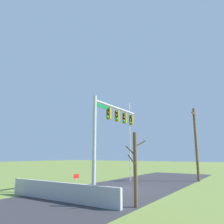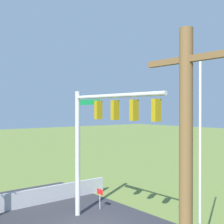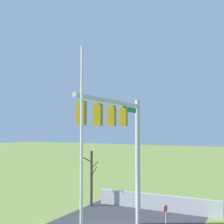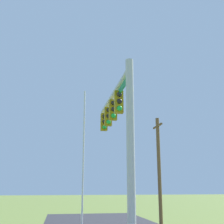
# 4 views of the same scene
# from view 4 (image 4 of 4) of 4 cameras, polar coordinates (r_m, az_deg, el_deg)

# --- Properties ---
(signal_mast) EXTENTS (6.66, 0.40, 7.05)m
(signal_mast) POSITION_cam_4_polar(r_m,az_deg,el_deg) (12.30, 1.21, -2.35)
(signal_mast) COLOR #B2B5BA
(signal_mast) RESTS_ON ground_plane
(flagpole) EXTENTS (0.10, 0.10, 8.20)m
(flagpole) POSITION_cam_4_polar(r_m,az_deg,el_deg) (17.34, -5.54, -9.00)
(flagpole) COLOR silver
(flagpole) RESTS_ON ground_plane
(utility_pole) EXTENTS (1.90, 0.26, 7.59)m
(utility_pole) POSITION_cam_4_polar(r_m,az_deg,el_deg) (22.22, 9.04, -10.36)
(utility_pole) COLOR brown
(utility_pole) RESTS_ON ground_plane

